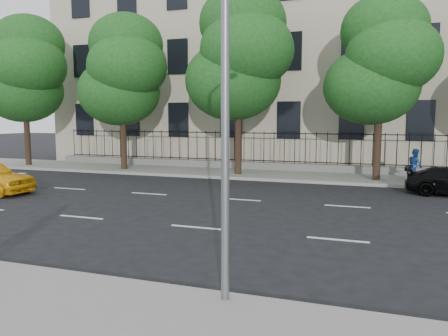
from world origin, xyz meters
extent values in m
plane|color=black|center=(0.00, 0.00, 0.00)|extent=(120.00, 120.00, 0.00)
cube|color=gray|center=(0.00, -4.00, 0.07)|extent=(60.00, 4.00, 0.15)
cube|color=gray|center=(0.00, 14.00, 0.07)|extent=(60.00, 4.00, 0.15)
cube|color=#BAAB94|center=(0.00, 23.00, 9.00)|extent=(34.00, 12.00, 18.00)
cube|color=slate|center=(0.00, 15.70, 0.35)|extent=(30.00, 0.50, 0.40)
cube|color=black|center=(0.00, 15.70, 0.65)|extent=(28.80, 0.05, 0.05)
cube|color=black|center=(0.00, 15.70, 2.25)|extent=(28.80, 0.05, 0.05)
cylinder|color=slate|center=(2.50, -2.30, 4.15)|extent=(0.14, 0.14, 8.00)
cylinder|color=#382619|center=(-16.00, 13.20, 1.72)|extent=(0.36, 0.36, 3.15)
ellipsoid|color=#174718|center=(-16.40, 13.50, 4.86)|extent=(4.94, 4.94, 4.06)
ellipsoid|color=#174718|center=(-15.50, 13.00, 6.29)|extent=(4.68, 4.68, 3.85)
ellipsoid|color=#174718|center=(-15.90, 13.60, 7.72)|extent=(4.42, 4.42, 3.64)
cylinder|color=#382619|center=(-9.00, 13.20, 1.64)|extent=(0.36, 0.36, 2.97)
ellipsoid|color=#174718|center=(-9.40, 13.50, 4.62)|extent=(4.75, 4.75, 3.90)
ellipsoid|color=#174718|center=(-8.50, 13.00, 6.00)|extent=(4.50, 4.50, 3.70)
ellipsoid|color=#174718|center=(-8.90, 13.60, 7.38)|extent=(4.25, 4.25, 3.50)
cylinder|color=#382619|center=(-2.00, 13.20, 1.81)|extent=(0.36, 0.36, 3.32)
ellipsoid|color=#174718|center=(-2.40, 13.50, 5.09)|extent=(5.13, 5.13, 4.21)
ellipsoid|color=#174718|center=(-1.50, 13.00, 6.58)|extent=(4.86, 4.86, 4.00)
ellipsoid|color=#174718|center=(-1.90, 13.60, 8.06)|extent=(4.59, 4.59, 3.78)
cylinder|color=#382619|center=(5.00, 13.20, 1.69)|extent=(0.36, 0.36, 3.08)
ellipsoid|color=#174718|center=(4.60, 13.50, 4.67)|extent=(4.56, 4.56, 3.74)
ellipsoid|color=#174718|center=(5.50, 13.00, 5.99)|extent=(4.32, 4.32, 3.55)
ellipsoid|color=#174718|center=(5.10, 13.60, 7.31)|extent=(4.08, 4.08, 3.36)
imported|color=navy|center=(6.74, 13.43, 0.93)|extent=(0.77, 0.89, 1.55)
camera|label=1|loc=(4.76, -9.01, 3.23)|focal=35.00mm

